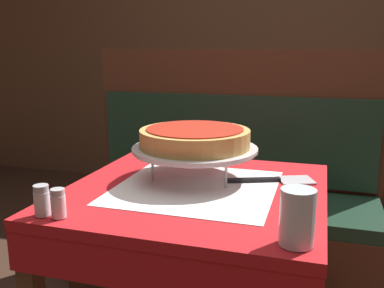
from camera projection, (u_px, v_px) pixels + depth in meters
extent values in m
cube|color=red|center=(196.00, 192.00, 1.30)|extent=(0.76, 0.76, 0.03)
cube|color=white|center=(196.00, 187.00, 1.30)|extent=(0.47, 0.47, 0.00)
cube|color=red|center=(196.00, 213.00, 1.32)|extent=(0.76, 0.76, 0.11)
cube|color=#4C331E|center=(141.00, 241.00, 1.80)|extent=(0.05, 0.05, 0.71)
cube|color=#4C331E|center=(310.00, 265.00, 1.60)|extent=(0.05, 0.05, 0.71)
cube|color=red|center=(292.00, 115.00, 2.81)|extent=(0.74, 0.74, 0.03)
cube|color=white|center=(292.00, 113.00, 2.81)|extent=(0.46, 0.46, 0.00)
cube|color=red|center=(291.00, 126.00, 2.83)|extent=(0.74, 0.74, 0.11)
cube|color=#4C331E|center=(230.00, 179.00, 2.68)|extent=(0.05, 0.05, 0.70)
cube|color=#4C331E|center=(344.00, 189.00, 2.48)|extent=(0.05, 0.05, 0.70)
cube|color=#4C331E|center=(248.00, 154.00, 3.31)|extent=(0.05, 0.05, 0.70)
cube|color=#4C331E|center=(340.00, 160.00, 3.11)|extent=(0.05, 0.05, 0.70)
cube|color=#4C2819|center=(223.00, 246.00, 2.08)|extent=(1.43, 0.49, 0.41)
cube|color=#193323|center=(224.00, 200.00, 2.03)|extent=(1.40, 0.48, 0.06)
cube|color=#4C2819|center=(234.00, 117.00, 2.15)|extent=(1.43, 0.06, 0.67)
cube|color=#193323|center=(232.00, 139.00, 2.13)|extent=(1.37, 0.02, 0.43)
cube|color=brown|center=(279.00, 42.00, 3.28)|extent=(6.00, 0.04, 2.40)
cylinder|color=#ADADB2|center=(206.00, 155.00, 1.50)|extent=(0.01, 0.01, 0.09)
cylinder|color=#ADADB2|center=(153.00, 168.00, 1.34)|extent=(0.01, 0.01, 0.09)
cylinder|color=#ADADB2|center=(226.00, 174.00, 1.28)|extent=(0.01, 0.01, 0.09)
cylinder|color=#ADADB2|center=(195.00, 153.00, 1.36)|extent=(0.27, 0.27, 0.01)
cylinder|color=silver|center=(195.00, 151.00, 1.36)|extent=(0.39, 0.39, 0.01)
cylinder|color=silver|center=(195.00, 149.00, 1.36)|extent=(0.40, 0.40, 0.01)
cylinder|color=tan|center=(195.00, 138.00, 1.35)|extent=(0.35, 0.35, 0.06)
cylinder|color=#B22819|center=(195.00, 129.00, 1.35)|extent=(0.31, 0.31, 0.01)
cube|color=#BCBCC1|center=(296.00, 180.00, 1.36)|extent=(0.13, 0.12, 0.00)
cube|color=black|center=(254.00, 180.00, 1.34)|extent=(0.16, 0.08, 0.01)
cylinder|color=silver|center=(297.00, 217.00, 0.90)|extent=(0.08, 0.08, 0.12)
cylinder|color=silver|center=(42.00, 204.00, 1.07)|extent=(0.04, 0.04, 0.06)
cylinder|color=#B7B7BC|center=(41.00, 189.00, 1.06)|extent=(0.04, 0.04, 0.02)
cylinder|color=silver|center=(59.00, 206.00, 1.06)|extent=(0.04, 0.04, 0.06)
cylinder|color=#B7B7BC|center=(57.00, 192.00, 1.05)|extent=(0.03, 0.03, 0.02)
cube|color=black|center=(290.00, 109.00, 2.86)|extent=(0.14, 0.14, 0.03)
cylinder|color=black|center=(290.00, 98.00, 2.85)|extent=(0.01, 0.01, 0.13)
cylinder|color=red|center=(291.00, 99.00, 2.89)|extent=(0.04, 0.04, 0.10)
cylinder|color=white|center=(290.00, 101.00, 2.81)|extent=(0.04, 0.04, 0.10)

